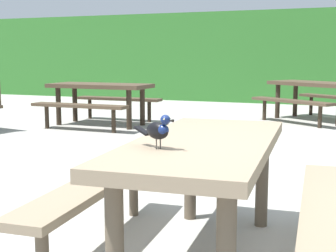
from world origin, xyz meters
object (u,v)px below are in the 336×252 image
(picnic_table_foreground, at_px, (204,170))
(bird_grackle, at_px, (159,130))
(picnic_table_mid_left, at_px, (316,92))
(picnic_table_mid_right, at_px, (100,94))

(picnic_table_foreground, bearing_deg, bird_grackle, -108.64)
(picnic_table_foreground, relative_size, picnic_table_mid_left, 0.79)
(picnic_table_foreground, height_order, bird_grackle, bird_grackle)
(picnic_table_foreground, relative_size, picnic_table_mid_right, 1.03)
(picnic_table_foreground, height_order, picnic_table_mid_left, same)
(picnic_table_foreground, xyz_separation_m, bird_grackle, (-0.13, -0.38, 0.29))
(bird_grackle, distance_m, picnic_table_mid_right, 6.16)
(picnic_table_foreground, bearing_deg, picnic_table_mid_right, 125.44)
(bird_grackle, relative_size, picnic_table_mid_right, 0.15)
(picnic_table_mid_left, distance_m, picnic_table_mid_right, 4.05)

